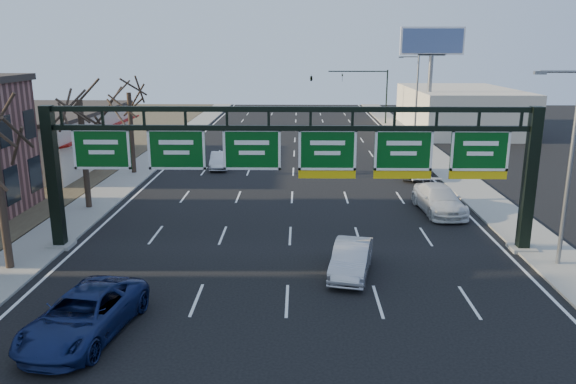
{
  "coord_description": "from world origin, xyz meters",
  "views": [
    {
      "loc": [
        0.45,
        -18.8,
        9.97
      ],
      "look_at": [
        -0.06,
        7.13,
        3.2
      ],
      "focal_mm": 35.0,
      "sensor_mm": 36.0,
      "label": 1
    }
  ],
  "objects_px": {
    "sign_gantry": "(293,159)",
    "car_blue_suv": "(84,315)",
    "car_silver_sedan": "(351,259)",
    "car_white_wagon": "(439,199)"
  },
  "relations": [
    {
      "from": "sign_gantry",
      "to": "car_blue_suv",
      "type": "bearing_deg",
      "value": -128.92
    },
    {
      "from": "car_silver_sedan",
      "to": "car_blue_suv",
      "type": "bearing_deg",
      "value": -137.91
    },
    {
      "from": "car_silver_sedan",
      "to": "car_white_wagon",
      "type": "height_order",
      "value": "car_white_wagon"
    },
    {
      "from": "sign_gantry",
      "to": "car_silver_sedan",
      "type": "xyz_separation_m",
      "value": [
        2.66,
        -3.2,
        -3.9
      ]
    },
    {
      "from": "car_silver_sedan",
      "to": "car_white_wagon",
      "type": "relative_size",
      "value": 0.8
    },
    {
      "from": "car_blue_suv",
      "to": "car_silver_sedan",
      "type": "bearing_deg",
      "value": 39.67
    },
    {
      "from": "car_white_wagon",
      "to": "sign_gantry",
      "type": "bearing_deg",
      "value": -148.28
    },
    {
      "from": "car_silver_sedan",
      "to": "car_white_wagon",
      "type": "distance_m",
      "value": 11.66
    },
    {
      "from": "sign_gantry",
      "to": "car_blue_suv",
      "type": "xyz_separation_m",
      "value": [
        -7.25,
        -8.97,
        -3.83
      ]
    },
    {
      "from": "sign_gantry",
      "to": "car_white_wagon",
      "type": "distance_m",
      "value": 11.76
    }
  ]
}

